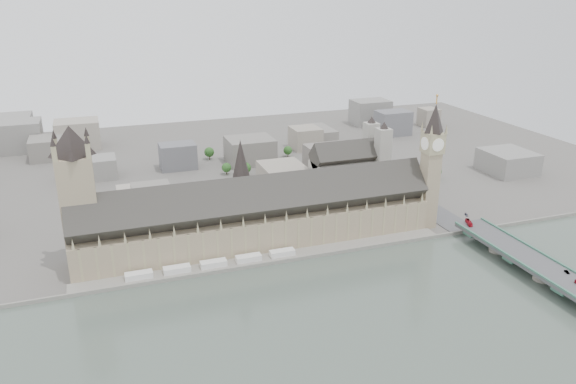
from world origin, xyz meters
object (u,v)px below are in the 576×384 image
object	(u,v)px
palace_of_westminster	(258,217)
westminster_abbey	(350,169)
elizabeth_tower	(431,158)
car_approach	(466,215)
victoria_tower	(77,192)
westminster_bridge	(535,268)
red_bus_north	(469,222)
car_silver	(567,272)

from	to	relation	value
palace_of_westminster	westminster_abbey	distance (m)	134.09
elizabeth_tower	car_approach	bearing A→B (deg)	-23.84
elizabeth_tower	victoria_tower	bearing A→B (deg)	176.04
victoria_tower	car_approach	size ratio (longest dim) A/B	19.25
palace_of_westminster	westminster_bridge	bearing A→B (deg)	-33.49
red_bus_north	car_silver	bearing A→B (deg)	-62.57
elizabeth_tower	westminster_abbey	distance (m)	96.91
westminster_abbey	car_silver	xyz separation A→B (m)	(57.94, -202.11, -14.13)
westminster_bridge	car_silver	world-z (taller)	car_silver
victoria_tower	car_approach	bearing A→B (deg)	-6.09
westminster_bridge	red_bus_north	world-z (taller)	red_bus_north
westminster_bridge	westminster_abbey	bearing A→B (deg)	105.64
elizabeth_tower	car_silver	world-z (taller)	elizabeth_tower
westminster_abbey	car_silver	size ratio (longest dim) A/B	15.93
elizabeth_tower	westminster_abbey	size ratio (longest dim) A/B	1.58
westminster_abbey	palace_of_westminster	bearing A→B (deg)	-145.83
palace_of_westminster	elizabeth_tower	world-z (taller)	elizabeth_tower
westminster_abbey	car_silver	world-z (taller)	westminster_abbey
palace_of_westminster	elizabeth_tower	xyz separation A→B (m)	(138.00, -11.70, 35.38)
victoria_tower	palace_of_westminster	bearing A→B (deg)	-2.96
red_bus_north	elizabeth_tower	bearing A→B (deg)	145.02
victoria_tower	westminster_abbey	bearing A→B (deg)	16.50
westminster_bridge	car_silver	size ratio (longest dim) A/B	76.13
car_silver	palace_of_westminster	bearing A→B (deg)	156.36
car_approach	red_bus_north	bearing A→B (deg)	-100.54
victoria_tower	westminster_abbey	distance (m)	244.79
car_silver	victoria_tower	bearing A→B (deg)	168.67
elizabeth_tower	westminster_abbey	world-z (taller)	elizabeth_tower
victoria_tower	car_silver	size ratio (longest dim) A/B	23.43
palace_of_westminster	car_silver	xyz separation A→B (m)	(168.87, -126.81, -11.75)
red_bus_north	palace_of_westminster	bearing A→B (deg)	-174.11
victoria_tower	westminster_bridge	xyz separation A→B (m)	(284.00, -113.50, -50.08)
car_silver	car_approach	xyz separation A→B (m)	(-1.86, 102.29, 0.05)
palace_of_westminster	car_approach	world-z (taller)	palace_of_westminster
palace_of_westminster	westminster_abbey	xyz separation A→B (m)	(110.92, 75.30, 2.38)
car_silver	car_approach	world-z (taller)	car_approach
elizabeth_tower	victoria_tower	world-z (taller)	elizabeth_tower
red_bus_north	car_silver	distance (m)	87.49
car_silver	elizabeth_tower	bearing A→B (deg)	118.27
victoria_tower	westminster_bridge	bearing A→B (deg)	-21.78
westminster_abbey	red_bus_north	xyz separation A→B (m)	(46.83, -115.33, -13.24)
elizabeth_tower	car_silver	xyz separation A→B (m)	(30.87, -115.11, -47.13)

